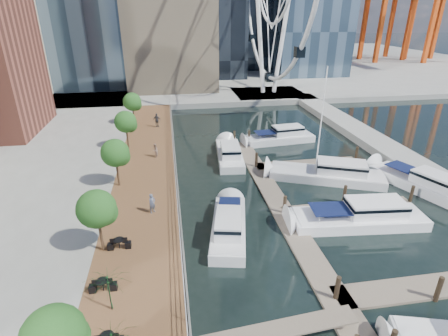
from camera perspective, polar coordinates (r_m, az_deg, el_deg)
ground at (r=24.14m, az=8.82°, el=-18.03°), size 520.00×520.00×0.00m
boardwalk at (r=35.56m, az=-12.60°, el=-2.46°), size 6.00×60.00×1.00m
seawall at (r=35.46m, az=-7.77°, el=-2.15°), size 0.25×60.00×1.00m
land_far at (r=120.02m, az=-6.35°, el=16.62°), size 200.00×114.00×1.00m
breakwater at (r=47.87m, az=24.84°, el=2.87°), size 4.00×60.00×1.00m
pier at (r=73.44m, az=7.24°, el=11.76°), size 14.00×12.00×1.00m
railing at (r=35.02m, az=-8.03°, el=-0.66°), size 0.10×60.00×1.05m
floating_docks at (r=34.15m, az=16.71°, el=-4.13°), size 16.00×34.00×2.60m
street_trees at (r=33.42m, az=-17.36°, el=2.34°), size 2.60×42.60×4.60m
cafe_tables at (r=21.32m, az=-18.86°, el=-21.21°), size 2.50×13.70×0.74m
yacht_foreground at (r=31.35m, az=20.91°, el=-8.53°), size 12.12×4.24×2.15m
pedestrian_near at (r=29.13m, az=-11.65°, el=-5.68°), size 0.73×0.71×1.69m
pedestrian_mid at (r=40.11m, az=-11.19°, el=2.81°), size 0.74×0.87×1.58m
pedestrian_far at (r=50.90m, az=-10.88°, el=7.67°), size 1.26×0.88×1.98m
moored_yachts at (r=37.42m, az=15.47°, el=-2.24°), size 25.79×36.48×11.50m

